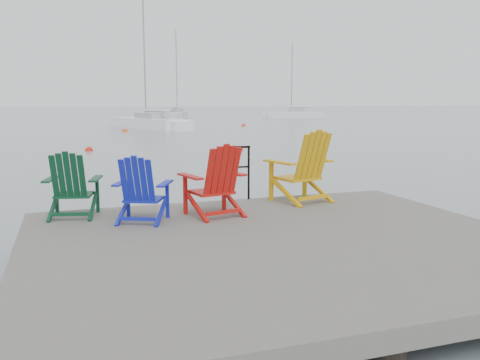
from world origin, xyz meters
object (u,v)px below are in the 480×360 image
object	(u,v)px
handrail	(236,168)
chair_blue	(141,189)
chair_green	(72,185)
sailboat_mid	(177,115)
buoy_c	(244,126)
sailboat_far	(294,115)
sailboat_near	(149,124)
chair_yellow	(303,166)
buoy_b	(89,151)
buoy_d	(125,131)
chair_red	(216,181)
buoy_a	(239,150)

from	to	relation	value
handrail	chair_blue	distance (m)	2.01
handrail	chair_green	size ratio (longest dim) A/B	0.97
chair_blue	sailboat_mid	distance (m)	58.23
chair_green	handrail	bearing A→B (deg)	23.37
chair_green	buoy_c	distance (m)	37.42
sailboat_far	sailboat_near	bearing A→B (deg)	153.79
chair_yellow	buoy_b	bearing A→B (deg)	85.17
chair_green	buoy_d	size ratio (longest dim) A/B	2.27
buoy_c	chair_blue	bearing A→B (deg)	-111.35
sailboat_far	buoy_c	bearing A→B (deg)	165.33
sailboat_near	handrail	bearing A→B (deg)	-116.56
chair_yellow	sailboat_near	size ratio (longest dim) A/B	0.09
chair_red	buoy_a	bearing A→B (deg)	57.72
chair_red	buoy_d	size ratio (longest dim) A/B	2.48
chair_green	buoy_c	world-z (taller)	chair_green
chair_red	sailboat_near	xyz separation A→B (m)	(4.20, 33.22, -0.66)
sailboat_mid	chair_red	bearing A→B (deg)	-82.34
buoy_a	sailboat_far	bearing A→B (deg)	61.92
chair_yellow	buoy_a	world-z (taller)	chair_yellow
chair_green	buoy_a	bearing A→B (deg)	75.58
chair_blue	sailboat_far	size ratio (longest dim) A/B	0.10
buoy_c	handrail	bearing A→B (deg)	-109.45
chair_blue	buoy_d	xyz separation A→B (m)	(3.02, 30.14, -0.96)
sailboat_mid	sailboat_near	bearing A→B (deg)	-87.88
chair_red	chair_green	bearing A→B (deg)	151.21
sailboat_near	sailboat_far	xyz separation A→B (m)	(21.25, 19.01, 0.00)
chair_red	chair_yellow	size ratio (longest dim) A/B	0.88
chair_green	chair_red	world-z (taller)	chair_red
chair_green	sailboat_far	xyz separation A→B (m)	(27.39, 51.67, -0.61)
buoy_a	buoy_d	bearing A→B (deg)	101.19
sailboat_near	buoy_a	xyz separation A→B (m)	(0.93, -19.09, -0.35)
sailboat_mid	buoy_b	distance (m)	42.66
buoy_b	sailboat_mid	bearing A→B (deg)	73.05
sailboat_far	chair_red	bearing A→B (deg)	175.99
chair_blue	sailboat_far	world-z (taller)	sailboat_far
chair_blue	sailboat_far	xyz separation A→B (m)	(26.51, 52.26, -0.60)
chair_yellow	sailboat_mid	xyz separation A→B (m)	(9.72, 56.32, -0.73)
buoy_b	handrail	bearing A→B (deg)	-83.43
handrail	sailboat_near	distance (m)	32.39
sailboat_near	buoy_c	size ratio (longest dim) A/B	32.88
chair_red	sailboat_far	world-z (taller)	sailboat_far
sailboat_mid	buoy_a	distance (m)	43.18
sailboat_mid	sailboat_far	bearing A→B (deg)	0.77
chair_green	sailboat_near	distance (m)	33.23
sailboat_mid	buoy_b	size ratio (longest dim) A/B	32.36
chair_blue	chair_yellow	distance (m)	2.75
sailboat_near	sailboat_mid	bearing A→B (deg)	52.91
sailboat_near	buoy_d	size ratio (longest dim) A/B	29.81
chair_red	sailboat_far	bearing A→B (deg)	51.67
chair_yellow	sailboat_far	bearing A→B (deg)	50.51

